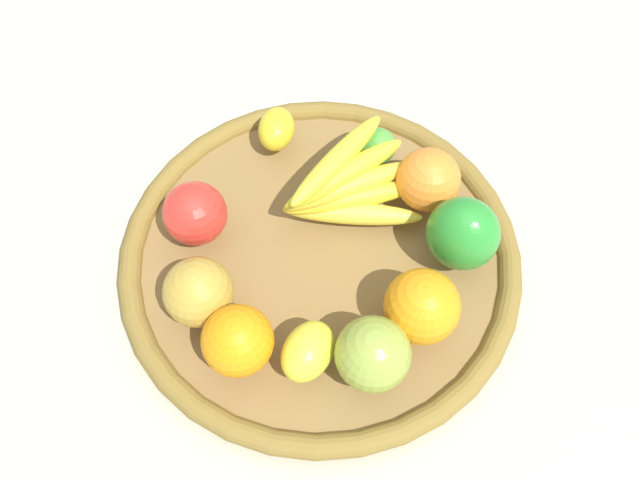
{
  "coord_description": "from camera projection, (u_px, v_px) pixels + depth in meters",
  "views": [
    {
      "loc": [
        -0.06,
        -0.36,
        0.68
      ],
      "look_at": [
        0.0,
        0.0,
        0.05
      ],
      "focal_mm": 36.43,
      "sensor_mm": 36.0,
      "label": 1
    }
  ],
  "objects": [
    {
      "name": "orange_1",
      "position": [
        428.0,
        180.0,
        0.75
      ],
      "size": [
        0.08,
        0.08,
        0.07
      ],
      "primitive_type": "sphere",
      "rotation": [
        0.0,
        0.0,
        0.03
      ],
      "color": "orange",
      "rests_on": "basket"
    },
    {
      "name": "orange_0",
      "position": [
        238.0,
        340.0,
        0.65
      ],
      "size": [
        0.08,
        0.08,
        0.07
      ],
      "primitive_type": "sphere",
      "rotation": [
        0.0,
        0.0,
        3.17
      ],
      "color": "orange",
      "rests_on": "basket"
    },
    {
      "name": "bell_pepper",
      "position": [
        463.0,
        234.0,
        0.7
      ],
      "size": [
        0.11,
        0.11,
        0.09
      ],
      "primitive_type": "ellipsoid",
      "rotation": [
        0.0,
        0.0,
        2.44
      ],
      "color": "green",
      "rests_on": "basket"
    },
    {
      "name": "lemon_0",
      "position": [
        308.0,
        351.0,
        0.65
      ],
      "size": [
        0.08,
        0.08,
        0.05
      ],
      "primitive_type": "ellipsoid",
      "rotation": [
        0.0,
        0.0,
        4.03
      ],
      "color": "yellow",
      "rests_on": "basket"
    },
    {
      "name": "basket",
      "position": [
        320.0,
        256.0,
        0.76
      ],
      "size": [
        0.47,
        0.47,
        0.03
      ],
      "color": "olive",
      "rests_on": "ground_plane"
    },
    {
      "name": "orange_2",
      "position": [
        422.0,
        306.0,
        0.66
      ],
      "size": [
        0.1,
        0.1,
        0.08
      ],
      "primitive_type": "sphere",
      "rotation": [
        0.0,
        0.0,
        3.44
      ],
      "color": "orange",
      "rests_on": "basket"
    },
    {
      "name": "apple_2",
      "position": [
        195.0,
        213.0,
        0.72
      ],
      "size": [
        0.09,
        0.09,
        0.07
      ],
      "primitive_type": "sphere",
      "rotation": [
        0.0,
        0.0,
        5.05
      ],
      "color": "red",
      "rests_on": "basket"
    },
    {
      "name": "ground_plane",
      "position": [
        320.0,
        263.0,
        0.77
      ],
      "size": [
        2.4,
        2.4,
        0.0
      ],
      "primitive_type": "plane",
      "color": "#B5B29C",
      "rests_on": "ground"
    },
    {
      "name": "lime_0",
      "position": [
        377.0,
        146.0,
        0.79
      ],
      "size": [
        0.06,
        0.06,
        0.05
      ],
      "primitive_type": "sphere",
      "rotation": [
        0.0,
        0.0,
        5.6
      ],
      "color": "#4E9E38",
      "rests_on": "basket"
    },
    {
      "name": "lemon_1",
      "position": [
        276.0,
        129.0,
        0.81
      ],
      "size": [
        0.06,
        0.07,
        0.04
      ],
      "primitive_type": "ellipsoid",
      "rotation": [
        0.0,
        0.0,
        1.25
      ],
      "color": "yellow",
      "rests_on": "basket"
    },
    {
      "name": "banana_bunch",
      "position": [
        347.0,
        186.0,
        0.74
      ],
      "size": [
        0.17,
        0.14,
        0.07
      ],
      "color": "yellow",
      "rests_on": "basket"
    },
    {
      "name": "apple_1",
      "position": [
        199.0,
        292.0,
        0.67
      ],
      "size": [
        0.09,
        0.09,
        0.07
      ],
      "primitive_type": "sphere",
      "rotation": [
        0.0,
        0.0,
        4.87
      ],
      "color": "#B69135",
      "rests_on": "basket"
    },
    {
      "name": "apple_0",
      "position": [
        373.0,
        354.0,
        0.64
      ],
      "size": [
        0.1,
        0.1,
        0.08
      ],
      "primitive_type": "sphere",
      "rotation": [
        0.0,
        0.0,
        5.82
      ],
      "color": "#8EA43D",
      "rests_on": "basket"
    }
  ]
}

